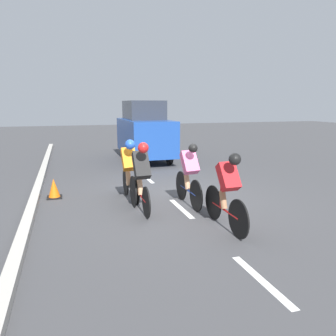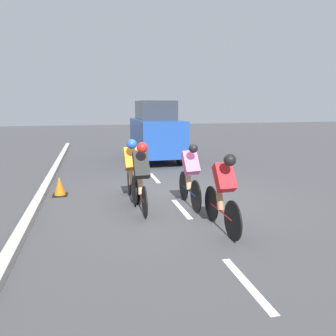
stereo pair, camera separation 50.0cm
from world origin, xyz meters
name	(u,v)px [view 1 (the left image)]	position (x,y,z in m)	size (l,w,h in m)	color
ground_plane	(173,201)	(0.00, 0.00, 0.00)	(60.00, 60.00, 0.00)	#424244
lane_stripe_near	(261,280)	(0.00, 3.81, 0.00)	(0.12, 1.40, 0.01)	white
lane_stripe_mid	(181,208)	(0.00, 0.61, 0.00)	(0.12, 1.40, 0.01)	white
lane_stripe_far	(147,178)	(0.00, -2.59, 0.00)	(0.12, 1.40, 0.01)	white
curb	(28,220)	(3.20, 0.61, 0.07)	(0.20, 24.98, 0.14)	#B7B2A8
cyclist_red	(227,190)	(-0.39, 2.03, 0.77)	(0.33, 1.73, 1.48)	black
cyclist_orange	(129,169)	(1.00, -0.29, 0.80)	(0.34, 1.70, 1.53)	black
cyclist_pink	(189,174)	(-0.24, 0.46, 0.76)	(0.34, 1.66, 1.48)	black
cyclist_black	(141,175)	(0.89, 0.56, 0.82)	(0.33, 1.65, 1.55)	black
support_car	(145,132)	(-0.72, -5.91, 1.20)	(1.70, 3.88, 2.44)	black
traffic_cone	(54,189)	(2.75, -1.14, 0.24)	(0.36, 0.36, 0.49)	black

